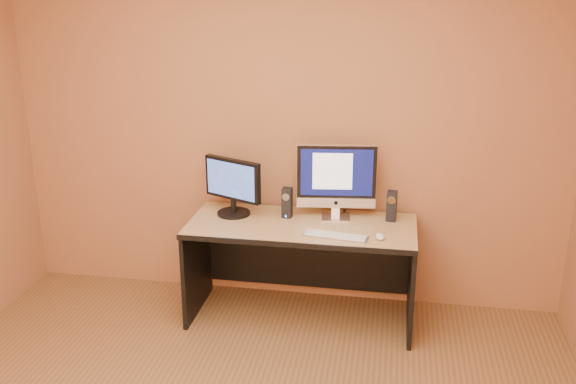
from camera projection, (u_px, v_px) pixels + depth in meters
The scene contains 10 objects.
walls at pixel (205, 231), 2.68m from camera, with size 4.00×4.00×2.60m, color #985E3D, non-canonical shape.
desk at pixel (301, 272), 4.47m from camera, with size 1.54×0.68×0.71m, color #A58B52, non-canonical shape.
imac at pixel (337, 182), 4.38m from camera, with size 0.55×0.20×0.53m, color silver, non-canonical shape.
second_monitor at pixel (233, 187), 4.47m from camera, with size 0.46×0.23×0.41m, color black, non-canonical shape.
speaker_left at pixel (287, 203), 4.45m from camera, with size 0.07×0.07×0.21m, color black, non-canonical shape.
speaker_right at pixel (392, 206), 4.39m from camera, with size 0.07×0.07×0.21m, color black, non-canonical shape.
keyboard at pixel (336, 236), 4.13m from camera, with size 0.42×0.11×0.02m, color #B1B0B5.
mouse at pixel (380, 236), 4.10m from camera, with size 0.06×0.10×0.03m, color silver.
cable_a at pixel (345, 213), 4.55m from camera, with size 0.01×0.01×0.21m, color black.
cable_b at pixel (345, 211), 4.59m from camera, with size 0.01×0.01×0.17m, color black.
Camera 1 is at (0.76, -2.39, 2.31)m, focal length 40.00 mm.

